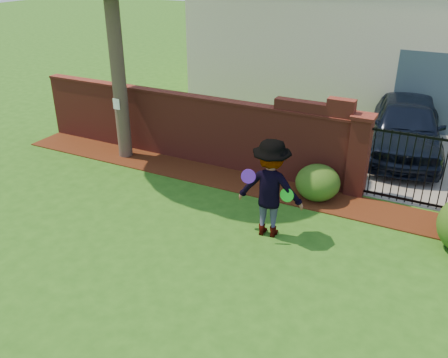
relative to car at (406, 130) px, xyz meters
The scene contains 13 objects.
ground 7.43m from the car, 114.31° to the right, with size 80.00×80.00×0.01m, color #255715.
mulch_bed 5.30m from the car, 139.61° to the right, with size 11.10×1.08×0.03m, color #3A170A.
brick_wall 5.75m from the car, 151.58° to the right, with size 8.70×0.31×2.16m.
pillar_left 2.81m from the car, 103.22° to the right, with size 0.50×0.50×1.88m.
iron_gate 2.77m from the car, 80.49° to the right, with size 1.78×0.03×1.60m.
driveway 1.55m from the car, 70.12° to the left, with size 3.20×8.00×0.01m, color slate.
house 6.13m from the car, 111.18° to the left, with size 12.40×6.40×6.30m.
car is the anchor object (origin of this frame).
paper_notice 7.55m from the car, 152.05° to the right, with size 0.20×0.01×0.28m, color white.
shrub_left 3.64m from the car, 111.62° to the right, with size 0.98×0.98×0.80m, color #1F4B16.
man 5.50m from the car, 108.55° to the right, with size 1.27×0.73×1.96m, color gray.
frisbee_purple 5.92m from the car, 110.37° to the right, with size 0.27×0.27×0.02m, color #5F1FC4.
frisbee_green 5.46m from the car, 104.62° to the right, with size 0.26×0.26×0.02m, color green.
Camera 1 is at (4.16, -5.97, 5.06)m, focal length 38.28 mm.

